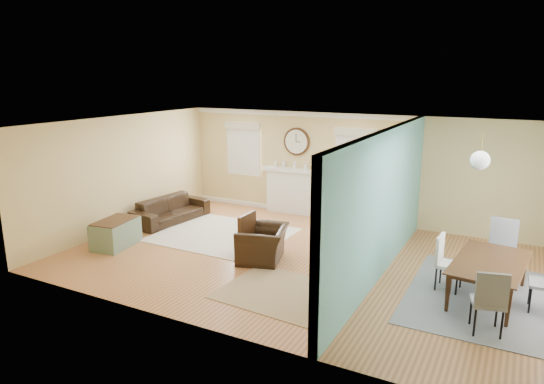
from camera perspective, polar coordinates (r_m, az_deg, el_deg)
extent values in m
plane|color=brown|center=(9.48, 3.47, -7.98)|extent=(9.00, 9.00, 0.00)
cube|color=#D1BA76|center=(11.82, 9.57, 2.79)|extent=(9.00, 0.02, 2.60)
cube|color=#D1BA76|center=(6.57, -7.26, -5.97)|extent=(9.00, 0.02, 2.60)
cube|color=#D1BA76|center=(11.62, -17.11, 2.18)|extent=(0.02, 6.00, 2.60)
cube|color=white|center=(8.86, 3.72, 7.84)|extent=(9.00, 6.00, 0.02)
cube|color=#D1BA76|center=(9.92, 14.88, 0.43)|extent=(0.12, 3.20, 2.60)
cube|color=#D1BA76|center=(6.32, 6.72, -6.76)|extent=(0.12, 1.00, 2.60)
cube|color=#D1BA76|center=(7.34, 10.92, 4.83)|extent=(0.12, 1.80, 0.40)
cube|color=white|center=(8.49, 11.86, -3.03)|extent=(0.04, 0.12, 2.20)
cube|color=white|center=(6.86, 7.64, -6.92)|extent=(0.04, 0.12, 2.20)
cube|color=white|center=(7.39, 10.33, 3.35)|extent=(0.04, 1.92, 0.12)
cube|color=#64B5B3|center=(8.58, 13.20, -1.52)|extent=(0.02, 6.00, 2.60)
cube|color=white|center=(12.41, 2.68, -0.06)|extent=(1.50, 0.24, 1.10)
cube|color=white|center=(12.26, 2.65, 2.55)|extent=(1.70, 0.30, 0.08)
cube|color=black|center=(12.51, 2.87, -0.18)|extent=(0.85, 0.02, 0.75)
cube|color=gold|center=(12.43, 2.65, -0.65)|extent=(0.85, 0.02, 0.62)
cylinder|color=#3E2313|center=(12.25, 2.92, 5.95)|extent=(0.70, 0.06, 0.70)
cylinder|color=silver|center=(12.22, 2.86, 5.93)|extent=(0.60, 0.01, 0.60)
cube|color=black|center=(12.20, 2.85, 6.39)|extent=(0.02, 0.01, 0.20)
cube|color=black|center=(12.19, 3.10, 5.91)|extent=(0.12, 0.01, 0.02)
cube|color=white|center=(13.02, -3.30, 5.07)|extent=(0.90, 0.03, 1.30)
cube|color=white|center=(12.99, -3.37, 5.05)|extent=(1.00, 0.04, 1.40)
cube|color=beige|center=(12.88, -3.50, 7.80)|extent=(1.05, 0.10, 0.18)
cube|color=white|center=(11.74, 9.82, 3.95)|extent=(0.90, 0.03, 1.30)
cube|color=white|center=(11.72, 9.78, 3.93)|extent=(1.00, 0.04, 1.40)
cube|color=beige|center=(11.59, 9.84, 6.97)|extent=(1.05, 0.10, 0.18)
cylinder|color=gold|center=(8.14, 23.45, 5.16)|extent=(0.02, 0.02, 0.30)
sphere|color=white|center=(8.17, 23.28, 3.43)|extent=(0.30, 0.30, 0.30)
cube|color=beige|center=(10.92, -5.78, -5.03)|extent=(2.81, 2.44, 0.01)
cube|color=tan|center=(8.13, 1.39, -11.76)|extent=(2.11, 1.78, 0.01)
cube|color=slate|center=(8.66, 24.11, -11.38)|extent=(2.45, 3.06, 0.01)
imported|color=black|center=(12.04, -11.81, -2.03)|extent=(1.00, 2.08, 0.58)
imported|color=black|center=(9.36, -1.07, -6.09)|extent=(1.14, 1.22, 0.66)
imported|color=#1C7545|center=(10.99, 10.01, -3.09)|extent=(0.78, 0.80, 0.73)
cube|color=slate|center=(10.61, -17.90, -4.67)|extent=(0.75, 1.07, 0.55)
cube|color=#3E2313|center=(10.53, -18.02, -3.20)|extent=(0.71, 1.02, 0.02)
cube|color=#936847|center=(10.60, 13.12, -3.66)|extent=(0.53, 1.60, 0.80)
cube|color=#3E2313|center=(10.18, 10.99, -3.39)|extent=(0.01, 0.43, 0.22)
cube|color=#3E2313|center=(10.27, 10.92, -4.83)|extent=(0.01, 0.43, 0.22)
cube|color=#3E2313|center=(10.63, 11.75, -2.70)|extent=(0.01, 0.43, 0.22)
cube|color=#3E2313|center=(10.71, 11.68, -4.09)|extent=(0.01, 0.43, 0.22)
cube|color=#3E2313|center=(11.08, 12.45, -2.07)|extent=(0.01, 0.43, 0.22)
cube|color=#3E2313|center=(11.15, 12.37, -3.41)|extent=(0.01, 0.43, 0.22)
imported|color=black|center=(10.42, 13.23, 0.15)|extent=(0.20, 1.12, 0.64)
cylinder|color=white|center=(9.58, 10.80, -6.34)|extent=(0.35, 0.35, 0.51)
imported|color=#337F33|center=(9.43, 10.92, -3.68)|extent=(0.50, 0.50, 0.42)
imported|color=#3E2313|center=(8.54, 24.32, -9.47)|extent=(1.20, 1.91, 0.64)
cube|color=slate|center=(9.43, 25.26, -6.26)|extent=(0.51, 0.51, 0.05)
cube|color=slate|center=(9.35, 25.43, -4.68)|extent=(0.46, 0.10, 0.55)
cylinder|color=black|center=(9.67, 26.38, -7.56)|extent=(0.03, 0.03, 0.46)
cylinder|color=black|center=(9.32, 26.03, -8.29)|extent=(0.03, 0.03, 0.46)
cylinder|color=black|center=(9.72, 24.20, -7.23)|extent=(0.03, 0.03, 0.46)
cylinder|color=black|center=(9.37, 23.78, -7.94)|extent=(0.03, 0.03, 0.46)
cube|color=slate|center=(7.44, 24.02, -11.77)|extent=(0.51, 0.51, 0.05)
cube|color=slate|center=(7.34, 24.22, -9.99)|extent=(0.42, 0.15, 0.50)
cylinder|color=black|center=(7.36, 22.74, -14.01)|extent=(0.03, 0.03, 0.42)
cylinder|color=black|center=(7.66, 22.33, -12.84)|extent=(0.03, 0.03, 0.42)
cylinder|color=black|center=(7.42, 25.41, -14.03)|extent=(0.03, 0.03, 0.42)
cylinder|color=black|center=(7.72, 24.89, -12.87)|extent=(0.03, 0.03, 0.42)
cube|color=white|center=(8.59, 20.16, -8.06)|extent=(0.44, 0.44, 0.05)
cube|color=white|center=(8.51, 20.30, -6.54)|extent=(0.08, 0.41, 0.49)
cylinder|color=black|center=(8.86, 19.22, -8.95)|extent=(0.03, 0.03, 0.41)
cylinder|color=black|center=(8.80, 21.33, -9.28)|extent=(0.03, 0.03, 0.41)
cylinder|color=black|center=(8.56, 18.70, -9.71)|extent=(0.03, 0.03, 0.41)
cylinder|color=black|center=(8.50, 20.89, -10.06)|extent=(0.03, 0.03, 0.41)
cube|color=slate|center=(8.42, 29.37, -9.46)|extent=(0.42, 0.42, 0.05)
cylinder|color=black|center=(8.35, 28.07, -11.26)|extent=(0.03, 0.03, 0.41)
cylinder|color=black|center=(8.65, 28.04, -10.38)|extent=(0.03, 0.03, 0.41)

